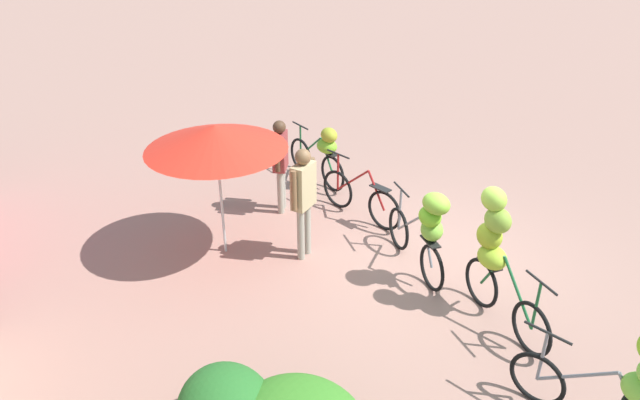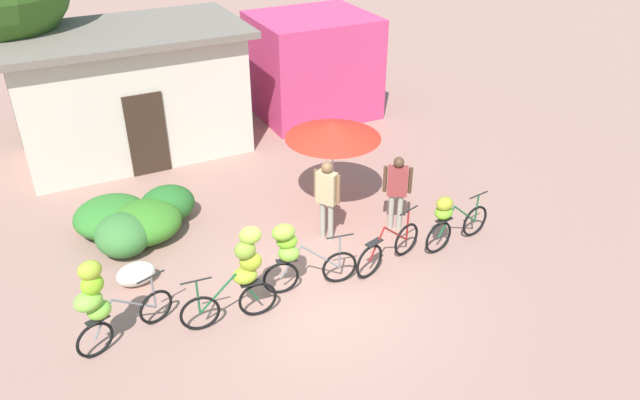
{
  "view_description": "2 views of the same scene",
  "coord_description": "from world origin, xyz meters",
  "px_view_note": "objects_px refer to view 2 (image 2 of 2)",
  "views": [
    {
      "loc": [
        -5.7,
        4.71,
        4.85
      ],
      "look_at": [
        0.75,
        1.43,
        1.01
      ],
      "focal_mm": 32.81,
      "sensor_mm": 36.0,
      "label": 1
    },
    {
      "loc": [
        -3.78,
        -7.66,
        6.99
      ],
      "look_at": [
        0.81,
        1.54,
        0.96
      ],
      "focal_mm": 34.63,
      "sensor_mm": 36.0,
      "label": 2
    }
  ],
  "objects_px": {
    "market_umbrella": "(333,130)",
    "produce_sack": "(136,274)",
    "building_low": "(130,91)",
    "bicycle_center_loaded": "(294,252)",
    "bicycle_rightmost": "(450,218)",
    "person_bystander": "(397,186)",
    "bicycle_by_shop": "(389,249)",
    "bicycle_leftmost": "(100,300)",
    "shop_pink": "(313,65)",
    "person_vendor": "(327,192)",
    "bicycle_near_pile": "(243,270)"
  },
  "relations": [
    {
      "from": "bicycle_leftmost",
      "to": "market_umbrella",
      "type": "bearing_deg",
      "value": 23.79
    },
    {
      "from": "building_low",
      "to": "bicycle_near_pile",
      "type": "xyz_separation_m",
      "value": [
        0.18,
        -7.4,
        -0.6
      ]
    },
    {
      "from": "market_umbrella",
      "to": "person_vendor",
      "type": "distance_m",
      "value": 1.44
    },
    {
      "from": "shop_pink",
      "to": "produce_sack",
      "type": "height_order",
      "value": "shop_pink"
    },
    {
      "from": "bicycle_leftmost",
      "to": "produce_sack",
      "type": "height_order",
      "value": "bicycle_leftmost"
    },
    {
      "from": "market_umbrella",
      "to": "produce_sack",
      "type": "bearing_deg",
      "value": -169.59
    },
    {
      "from": "bicycle_by_shop",
      "to": "produce_sack",
      "type": "bearing_deg",
      "value": 160.75
    },
    {
      "from": "bicycle_near_pile",
      "to": "person_bystander",
      "type": "bearing_deg",
      "value": 18.34
    },
    {
      "from": "building_low",
      "to": "market_umbrella",
      "type": "relative_size",
      "value": 2.84
    },
    {
      "from": "shop_pink",
      "to": "bicycle_rightmost",
      "type": "distance_m",
      "value": 7.57
    },
    {
      "from": "produce_sack",
      "to": "person_vendor",
      "type": "height_order",
      "value": "person_vendor"
    },
    {
      "from": "shop_pink",
      "to": "person_bystander",
      "type": "xyz_separation_m",
      "value": [
        -1.24,
        -6.44,
        -0.42
      ]
    },
    {
      "from": "bicycle_by_shop",
      "to": "person_bystander",
      "type": "xyz_separation_m",
      "value": [
        0.82,
        1.06,
        0.62
      ]
    },
    {
      "from": "bicycle_rightmost",
      "to": "person_bystander",
      "type": "height_order",
      "value": "person_bystander"
    },
    {
      "from": "building_low",
      "to": "produce_sack",
      "type": "distance_m",
      "value": 5.98
    },
    {
      "from": "bicycle_by_shop",
      "to": "bicycle_rightmost",
      "type": "bearing_deg",
      "value": -0.17
    },
    {
      "from": "market_umbrella",
      "to": "produce_sack",
      "type": "relative_size",
      "value": 2.9
    },
    {
      "from": "market_umbrella",
      "to": "bicycle_near_pile",
      "type": "height_order",
      "value": "market_umbrella"
    },
    {
      "from": "building_low",
      "to": "person_vendor",
      "type": "relative_size",
      "value": 3.34
    },
    {
      "from": "produce_sack",
      "to": "building_low",
      "type": "bearing_deg",
      "value": 77.33
    },
    {
      "from": "bicycle_by_shop",
      "to": "building_low",
      "type": "bearing_deg",
      "value": 113.29
    },
    {
      "from": "bicycle_rightmost",
      "to": "produce_sack",
      "type": "distance_m",
      "value": 5.98
    },
    {
      "from": "bicycle_leftmost",
      "to": "shop_pink",
      "type": "bearing_deg",
      "value": 45.97
    },
    {
      "from": "shop_pink",
      "to": "bicycle_center_loaded",
      "type": "distance_m",
      "value": 8.42
    },
    {
      "from": "bicycle_leftmost",
      "to": "bicycle_center_loaded",
      "type": "bearing_deg",
      "value": 0.17
    },
    {
      "from": "market_umbrella",
      "to": "person_vendor",
      "type": "relative_size",
      "value": 1.18
    },
    {
      "from": "bicycle_leftmost",
      "to": "bicycle_rightmost",
      "type": "xyz_separation_m",
      "value": [
        6.49,
        -0.08,
        -0.3
      ]
    },
    {
      "from": "bicycle_near_pile",
      "to": "bicycle_rightmost",
      "type": "relative_size",
      "value": 1.04
    },
    {
      "from": "market_umbrella",
      "to": "produce_sack",
      "type": "xyz_separation_m",
      "value": [
        -4.41,
        -0.81,
        -1.63
      ]
    },
    {
      "from": "building_low",
      "to": "bicycle_center_loaded",
      "type": "relative_size",
      "value": 3.34
    },
    {
      "from": "bicycle_center_loaded",
      "to": "bicycle_near_pile",
      "type": "bearing_deg",
      "value": -165.41
    },
    {
      "from": "bicycle_leftmost",
      "to": "bicycle_center_loaded",
      "type": "height_order",
      "value": "bicycle_leftmost"
    },
    {
      "from": "shop_pink",
      "to": "person_vendor",
      "type": "xyz_separation_m",
      "value": [
        -2.69,
        -6.17,
        -0.35
      ]
    },
    {
      "from": "bicycle_near_pile",
      "to": "bicycle_center_loaded",
      "type": "distance_m",
      "value": 1.08
    },
    {
      "from": "shop_pink",
      "to": "bicycle_leftmost",
      "type": "distance_m",
      "value": 10.33
    },
    {
      "from": "market_umbrella",
      "to": "bicycle_near_pile",
      "type": "xyz_separation_m",
      "value": [
        -2.95,
        -2.53,
        -0.88
      ]
    },
    {
      "from": "bicycle_near_pile",
      "to": "bicycle_center_loaded",
      "type": "bearing_deg",
      "value": 14.59
    },
    {
      "from": "bicycle_by_shop",
      "to": "produce_sack",
      "type": "distance_m",
      "value": 4.64
    },
    {
      "from": "produce_sack",
      "to": "person_bystander",
      "type": "height_order",
      "value": "person_bystander"
    },
    {
      "from": "building_low",
      "to": "bicycle_near_pile",
      "type": "bearing_deg",
      "value": -88.63
    },
    {
      "from": "produce_sack",
      "to": "person_bystander",
      "type": "relative_size",
      "value": 0.43
    },
    {
      "from": "person_bystander",
      "to": "bicycle_rightmost",
      "type": "bearing_deg",
      "value": -62.25
    },
    {
      "from": "produce_sack",
      "to": "bicycle_rightmost",
      "type": "bearing_deg",
      "value": -14.91
    },
    {
      "from": "building_low",
      "to": "shop_pink",
      "type": "bearing_deg",
      "value": 3.18
    },
    {
      "from": "market_umbrella",
      "to": "person_vendor",
      "type": "height_order",
      "value": "market_umbrella"
    },
    {
      "from": "market_umbrella",
      "to": "bicycle_leftmost",
      "type": "distance_m",
      "value": 5.68
    },
    {
      "from": "person_bystander",
      "to": "market_umbrella",
      "type": "bearing_deg",
      "value": 121.74
    },
    {
      "from": "bicycle_rightmost",
      "to": "produce_sack",
      "type": "bearing_deg",
      "value": 165.09
    },
    {
      "from": "shop_pink",
      "to": "building_low",
      "type": "bearing_deg",
      "value": -176.82
    },
    {
      "from": "bicycle_near_pile",
      "to": "bicycle_by_shop",
      "type": "relative_size",
      "value": 1.05
    }
  ]
}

